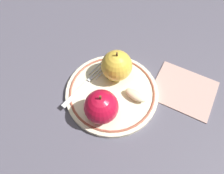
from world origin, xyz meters
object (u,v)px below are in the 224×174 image
object	(u,v)px
apple_red_whole	(117,66)
apple_slice_front	(135,96)
fork	(85,84)
napkin_folded	(184,90)
plate	(112,93)
apple_second_whole	(101,107)

from	to	relation	value
apple_red_whole	apple_slice_front	bearing A→B (deg)	-53.54
fork	napkin_folded	bearing A→B (deg)	-52.92
apple_slice_front	napkin_folded	bearing A→B (deg)	-130.97
plate	apple_slice_front	bearing A→B (deg)	-14.80
apple_red_whole	apple_second_whole	xyz separation A→B (m)	(-0.03, -0.12, 0.00)
apple_red_whole	fork	size ratio (longest dim) A/B	0.61
plate	apple_slice_front	world-z (taller)	apple_slice_front
apple_second_whole	napkin_folded	world-z (taller)	apple_second_whole
apple_second_whole	napkin_folded	xyz separation A→B (m)	(0.21, 0.09, -0.05)
apple_red_whole	napkin_folded	distance (m)	0.19
plate	fork	size ratio (longest dim) A/B	1.63
plate	apple_slice_front	distance (m)	0.06
plate	apple_second_whole	distance (m)	0.08
apple_second_whole	apple_slice_front	distance (m)	0.10
apple_red_whole	apple_slice_front	size ratio (longest dim) A/B	1.57
apple_red_whole	fork	bearing A→B (deg)	-156.38
plate	apple_second_whole	world-z (taller)	apple_second_whole
fork	napkin_folded	world-z (taller)	fork
apple_second_whole	apple_slice_front	size ratio (longest dim) A/B	1.57
fork	plate	bearing A→B (deg)	-67.00
apple_slice_front	fork	distance (m)	0.13
plate	napkin_folded	world-z (taller)	plate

